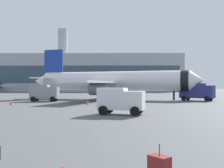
# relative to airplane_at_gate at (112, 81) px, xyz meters

# --- Properties ---
(airplane_at_gate) EXTENTS (34.95, 31.92, 10.50)m
(airplane_at_gate) POSITION_rel_airplane_at_gate_xyz_m (0.00, 0.00, 0.00)
(airplane_at_gate) COLOR white
(airplane_at_gate) RESTS_ON ground
(service_truck) EXTENTS (4.83, 2.58, 2.90)m
(service_truck) POSITION_rel_airplane_at_gate_xyz_m (-11.81, -7.07, -2.05)
(service_truck) COLOR gray
(service_truck) RESTS_ON ground
(fuel_truck) EXTENTS (6.32, 5.34, 3.20)m
(fuel_truck) POSITION_rel_airplane_at_gate_xyz_m (15.65, -4.55, -1.88)
(fuel_truck) COLOR navy
(fuel_truck) RESTS_ON ground
(cargo_van) EXTENTS (4.78, 3.31, 2.60)m
(cargo_van) POSITION_rel_airplane_at_gate_xyz_m (1.07, -28.24, -2.21)
(cargo_van) COLOR white
(cargo_van) RESTS_ON ground
(safety_cone_near) EXTENTS (0.44, 0.44, 0.61)m
(safety_cone_near) POSITION_rel_airplane_at_gate_xyz_m (-3.42, -14.87, -3.36)
(safety_cone_near) COLOR #F2590C
(safety_cone_near) RESTS_ON ground
(safety_cone_mid) EXTENTS (0.44, 0.44, 0.71)m
(safety_cone_mid) POSITION_rel_airplane_at_gate_xyz_m (-14.49, -15.36, -3.30)
(safety_cone_mid) COLOR #F2590C
(safety_cone_mid) RESTS_ON ground
(rolling_suitcase) EXTENTS (0.72, 0.75, 1.10)m
(rolling_suitcase) POSITION_rel_airplane_at_gate_xyz_m (1.78, -46.56, -3.27)
(rolling_suitcase) COLOR maroon
(rolling_suitcase) RESTS_ON ground
(terminal_building) EXTENTS (86.58, 17.41, 28.54)m
(terminal_building) POSITION_rel_airplane_at_gate_xyz_m (-12.78, 69.92, 4.74)
(terminal_building) COLOR #9EA3AD
(terminal_building) RESTS_ON ground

